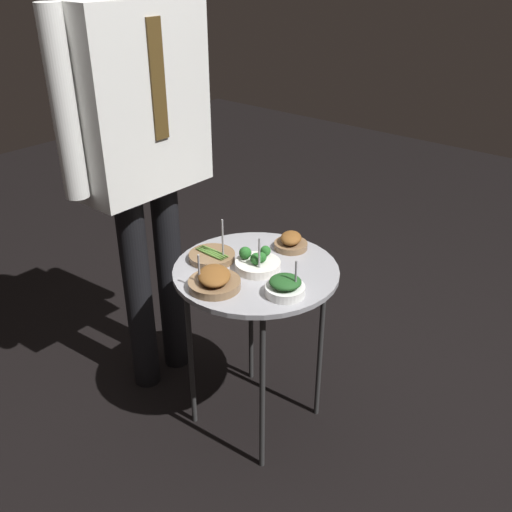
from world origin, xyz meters
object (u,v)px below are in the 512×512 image
serving_cart (256,283)px  bowl_roast_far_rim (292,242)px  bowl_roast_front_right (214,280)px  bowl_spinach_front_center (285,287)px  bowl_asparagus_back_right (212,256)px  waiter_figure (139,123)px  bowl_broccoli_front_left (258,263)px

serving_cart → bowl_roast_far_rim: size_ratio=5.43×
bowl_roast_front_right → bowl_spinach_front_center: (0.12, -0.20, 0.00)m
serving_cart → bowl_asparagus_back_right: bearing=107.2°
waiter_figure → bowl_spinach_front_center: bearing=-91.8°
bowl_roast_front_right → bowl_asparagus_back_right: 0.20m
bowl_roast_far_rim → waiter_figure: waiter_figure is taller
serving_cart → bowl_broccoli_front_left: 0.09m
bowl_roast_front_right → bowl_asparagus_back_right: (0.14, 0.14, -0.01)m
bowl_roast_far_rim → bowl_spinach_front_center: bearing=-146.7°
bowl_roast_front_right → waiter_figure: waiter_figure is taller
bowl_spinach_front_center → waiter_figure: (0.02, 0.69, 0.41)m
serving_cart → bowl_roast_far_rim: bowl_roast_far_rim is taller
bowl_roast_far_rim → waiter_figure: (-0.25, 0.52, 0.41)m
serving_cart → waiter_figure: (-0.05, 0.51, 0.50)m
bowl_broccoli_front_left → bowl_roast_far_rim: bowl_broccoli_front_left is taller
bowl_asparagus_back_right → bowl_spinach_front_center: bearing=-93.1°
bowl_roast_far_rim → bowl_spinach_front_center: 0.32m
serving_cart → bowl_broccoli_front_left: (0.00, -0.00, 0.08)m
bowl_roast_front_right → bowl_roast_far_rim: (0.39, -0.03, -0.00)m
bowl_asparagus_back_right → waiter_figure: (0.00, 0.35, 0.42)m
bowl_roast_front_right → serving_cart: bearing=-7.0°
bowl_broccoli_front_left → waiter_figure: 0.66m
bowl_roast_front_right → bowl_asparagus_back_right: bearing=46.2°
bowl_broccoli_front_left → bowl_roast_front_right: (-0.19, 0.03, 0.00)m
bowl_roast_front_right → bowl_roast_far_rim: size_ratio=1.39×
bowl_roast_far_rim → bowl_spinach_front_center: bowl_spinach_front_center is taller
waiter_figure → bowl_asparagus_back_right: bearing=-90.5°
bowl_roast_front_right → waiter_figure: size_ratio=0.10×
serving_cart → bowl_spinach_front_center: (-0.07, -0.18, 0.09)m
serving_cart → waiter_figure: waiter_figure is taller
bowl_roast_front_right → bowl_asparagus_back_right: size_ratio=1.06×
bowl_spinach_front_center → waiter_figure: size_ratio=0.07×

